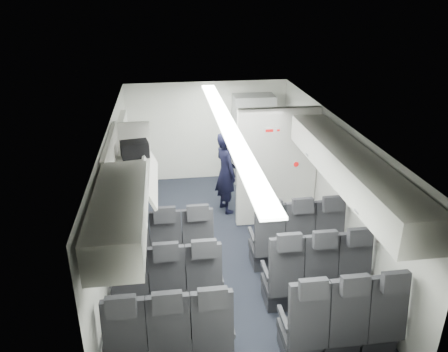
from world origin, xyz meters
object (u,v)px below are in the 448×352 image
object	(u,v)px
seat_row_mid	(243,284)
flight_attendant	(226,172)
carry_on_bag	(135,149)
galley_unit	(253,139)
boarding_door	(127,166)
seat_row_front	(233,247)
seat_row_rear	(258,335)

from	to	relation	value
seat_row_mid	flight_attendant	xyz separation A→B (m)	(0.17, 2.82, 0.38)
carry_on_bag	galley_unit	bearing A→B (deg)	38.16
boarding_door	carry_on_bag	world-z (taller)	carry_on_bag
seat_row_front	seat_row_mid	size ratio (longest dim) A/B	1.00
seat_row_rear	carry_on_bag	size ratio (longest dim) A/B	8.56
seat_row_mid	seat_row_rear	world-z (taller)	same
boarding_door	flight_attendant	distance (m)	1.82
flight_attendant	boarding_door	bearing A→B (deg)	66.62
seat_row_front	carry_on_bag	bearing A→B (deg)	155.29
seat_row_front	carry_on_bag	xyz separation A→B (m)	(-1.36, 0.62, 1.39)
seat_row_rear	galley_unit	xyz separation A→B (m)	(0.95, 5.05, 0.55)
galley_unit	flight_attendant	distance (m)	1.56
seat_row_front	seat_row_rear	xyz separation A→B (m)	(0.00, -1.80, 0.00)
boarding_door	carry_on_bag	size ratio (longest dim) A/B	4.78
seat_row_mid	boarding_door	bearing A→B (deg)	118.77
seat_row_rear	seat_row_front	bearing A→B (deg)	90.00
seat_row_rear	boarding_door	size ratio (longest dim) A/B	1.79
seat_row_mid	boarding_door	world-z (taller)	boarding_door
galley_unit	seat_row_rear	bearing A→B (deg)	-100.65
seat_row_front	seat_row_rear	size ratio (longest dim) A/B	1.00
seat_row_mid	seat_row_rear	bearing A→B (deg)	-90.00
seat_row_mid	flight_attendant	size ratio (longest dim) A/B	2.12
seat_row_front	seat_row_mid	xyz separation A→B (m)	(0.00, -0.90, 0.00)
flight_attendant	carry_on_bag	world-z (taller)	carry_on_bag
galley_unit	flight_attendant	bearing A→B (deg)	-120.26
seat_row_front	carry_on_bag	world-z (taller)	carry_on_bag
seat_row_rear	boarding_door	distance (m)	4.25
seat_row_mid	galley_unit	xyz separation A→B (m)	(0.95, 4.15, 0.55)
seat_row_front	boarding_door	size ratio (longest dim) A/B	1.79
seat_row_front	seat_row_mid	distance (m)	0.90
seat_row_front	boarding_door	distance (m)	2.71
boarding_door	galley_unit	bearing A→B (deg)	24.28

